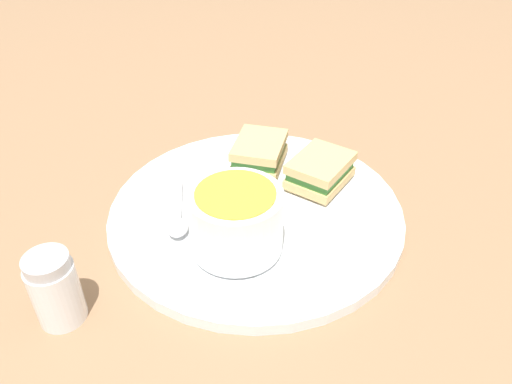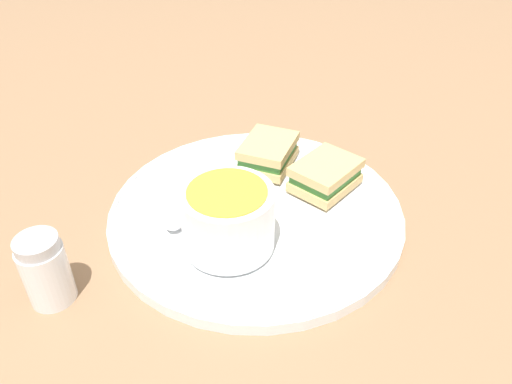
# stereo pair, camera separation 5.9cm
# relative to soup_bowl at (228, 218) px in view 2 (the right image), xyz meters

# --- Properties ---
(ground_plane) EXTENTS (2.40, 2.40, 0.00)m
(ground_plane) POSITION_rel_soup_bowl_xyz_m (0.07, 0.02, -0.05)
(ground_plane) COLOR #8E6B4C
(plate) EXTENTS (0.35, 0.35, 0.02)m
(plate) POSITION_rel_soup_bowl_xyz_m (0.07, 0.02, -0.04)
(plate) COLOR white
(plate) RESTS_ON ground_plane
(soup_bowl) EXTENTS (0.10, 0.10, 0.07)m
(soup_bowl) POSITION_rel_soup_bowl_xyz_m (0.00, 0.00, 0.00)
(soup_bowl) COLOR white
(soup_bowl) RESTS_ON plate
(spoon) EXTENTS (0.10, 0.09, 0.01)m
(spoon) POSITION_rel_soup_bowl_xyz_m (-0.01, 0.08, -0.03)
(spoon) COLOR silver
(spoon) RESTS_ON plate
(sandwich_half_near) EXTENTS (0.08, 0.06, 0.03)m
(sandwich_half_near) POSITION_rel_soup_bowl_xyz_m (0.16, -0.02, -0.02)
(sandwich_half_near) COLOR tan
(sandwich_half_near) RESTS_ON plate
(sandwich_half_far) EXTENTS (0.10, 0.09, 0.03)m
(sandwich_half_far) POSITION_rel_soup_bowl_xyz_m (0.15, 0.07, -0.02)
(sandwich_half_far) COLOR tan
(sandwich_half_far) RESTS_ON plate
(salt_shaker) EXTENTS (0.05, 0.05, 0.08)m
(salt_shaker) POSITION_rel_soup_bowl_xyz_m (-0.16, 0.09, -0.02)
(salt_shaker) COLOR silver
(salt_shaker) RESTS_ON ground_plane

